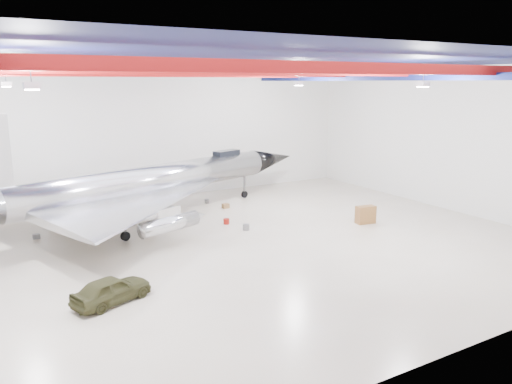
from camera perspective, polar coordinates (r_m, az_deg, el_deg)
floor at (r=30.20m, az=-4.58°, el=-6.54°), size 40.00×40.00×0.00m
wall_back at (r=42.83m, az=-13.46°, el=6.35°), size 40.00×0.00×40.00m
wall_right at (r=41.49m, az=21.18°, el=5.66°), size 0.00×30.00×30.00m
ceiling at (r=28.58m, az=-4.97°, el=14.79°), size 40.00×40.00×0.00m
ceiling_structure at (r=28.56m, az=-4.94°, el=13.44°), size 39.50×29.50×1.08m
jet_aircraft at (r=36.48m, az=-11.74°, el=0.89°), size 28.85×21.31×8.09m
jeep at (r=23.90m, az=-16.19°, el=-10.67°), size 3.98×2.66×1.26m
desk at (r=36.17m, az=12.41°, el=-2.55°), size 1.45×0.88×1.25m
crate_ply at (r=33.36m, az=-12.23°, el=-4.57°), size 0.59×0.47×0.41m
toolbox_red at (r=35.99m, az=-16.94°, el=-3.67°), size 0.48×0.42×0.30m
engine_drum at (r=33.84m, az=-1.15°, el=-4.04°), size 0.50×0.50×0.41m
parts_bin at (r=39.71m, az=-3.50°, el=-1.59°), size 0.54×0.44×0.36m
crate_small at (r=35.01m, az=-23.81°, el=-4.66°), size 0.44×0.36×0.30m
tool_chest at (r=35.31m, az=-3.40°, el=-3.37°), size 0.45×0.45×0.39m
spares_box at (r=41.44m, az=-5.64°, el=-1.05°), size 0.47×0.47×0.34m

